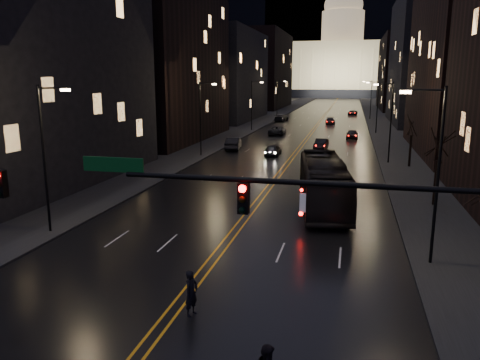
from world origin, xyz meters
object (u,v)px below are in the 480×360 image
Objects in this scene: receding_car_a at (321,144)px; oncoming_car_a at (273,150)px; traffic_signal at (319,218)px; oncoming_car_b at (233,143)px; pedestrian_a at (191,293)px; bus at (323,183)px.

oncoming_car_a is at bearing -123.09° from receding_car_a.
oncoming_car_a is 8.84m from receding_car_a.
traffic_signal is 49.85m from receding_car_a.
oncoming_car_b is 45.06m from pedestrian_a.
pedestrian_a is at bearing 155.53° from traffic_signal.
bus is (-0.95, 20.11, -3.30)m from traffic_signal.
oncoming_car_a is (-7.46, 22.49, -1.09)m from bus.
traffic_signal reaches higher than oncoming_car_b.
receding_car_a is (-2.97, 49.57, -4.40)m from traffic_signal.
traffic_signal is at bearing -96.98° from pedestrian_a.
pedestrian_a reaches higher than oncoming_car_b.
receding_car_a is at bearing 14.96° from pedestrian_a.
receding_car_a is at bearing 86.18° from bus.
receding_car_a is 47.31m from pedestrian_a.
receding_car_a is (5.44, 6.97, -0.01)m from oncoming_car_a.
bus is 3.08× the size of oncoming_car_a.
oncoming_car_b is 2.69× the size of pedestrian_a.
oncoming_car_a is at bearing 101.18° from traffic_signal.
traffic_signal is at bearing -81.67° from receding_car_a.
traffic_signal is 4.04× the size of receding_car_a.
pedestrian_a is at bearing -87.63° from receding_car_a.
bus is 29.55m from receding_car_a.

